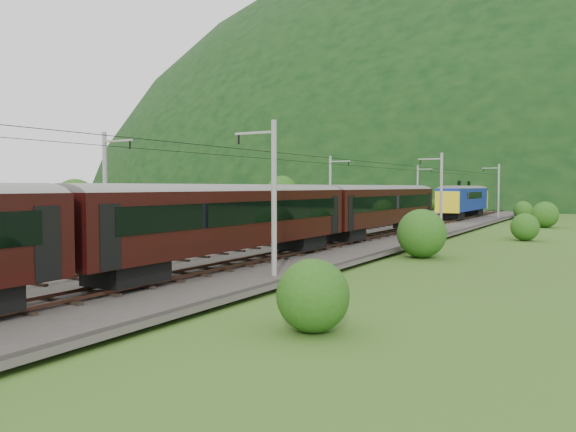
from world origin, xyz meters
The scene contains 15 objects.
ground centered at (0.00, 0.00, 0.00)m, with size 600.00×600.00×0.00m, color #38571B.
railbed centered at (0.00, 10.00, 0.15)m, with size 14.00×220.00×0.30m, color #38332D.
track_left centered at (-2.40, 10.00, 0.37)m, with size 2.40×220.00×0.27m.
track_right centered at (2.40, 10.00, 0.37)m, with size 2.40×220.00×0.27m.
catenary_left centered at (-6.12, 32.00, 4.50)m, with size 2.54×192.28×8.00m.
catenary_right centered at (6.12, 32.00, 4.50)m, with size 2.54×192.28×8.00m.
overhead_wires centered at (0.00, 10.00, 7.10)m, with size 4.83×198.00×0.03m.
mountain_main centered at (0.00, 260.00, 0.00)m, with size 504.00×360.00×244.00m, color black.
mountain_ridge centered at (-120.00, 300.00, 0.00)m, with size 336.00×280.00×132.00m, color black.
train centered at (2.40, -10.44, 3.69)m, with size 3.14×148.85×5.46m.
hazard_post_near centered at (-0.10, 42.80, 1.13)m, with size 0.18×0.18×1.66m, color red.
hazard_post_far centered at (0.43, 49.26, 0.96)m, with size 0.14×0.14×1.32m, color red.
signal centered at (-3.86, 24.50, 1.44)m, with size 0.21×0.21×1.94m.
vegetation_left centered at (-13.75, 14.63, 2.35)m, with size 11.79×146.20×6.77m.
vegetation_right centered at (11.63, 21.28, 1.30)m, with size 7.50×104.94×3.03m.
Camera 1 is at (21.33, -24.48, 4.90)m, focal length 35.00 mm.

